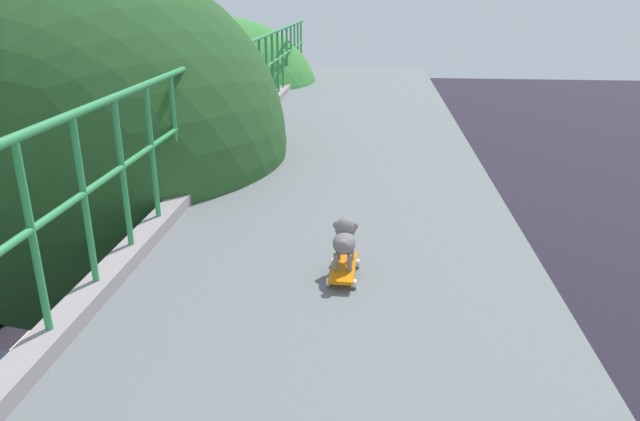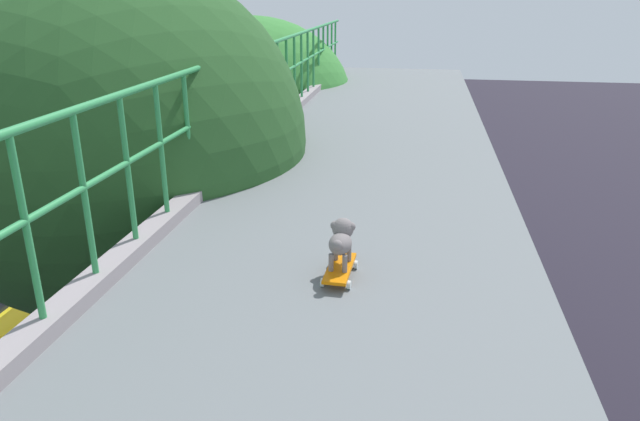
{
  "view_description": "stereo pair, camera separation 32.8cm",
  "coord_description": "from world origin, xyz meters",
  "px_view_note": "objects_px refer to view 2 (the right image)",
  "views": [
    {
      "loc": [
        1.58,
        -0.36,
        8.2
      ],
      "look_at": [
        1.21,
        3.83,
        6.63
      ],
      "focal_mm": 33.04,
      "sensor_mm": 36.0,
      "label": 1
    },
    {
      "loc": [
        1.91,
        -0.32,
        8.2
      ],
      "look_at": [
        1.21,
        3.83,
        6.63
      ],
      "focal_mm": 33.04,
      "sensor_mm": 36.0,
      "label": 2
    }
  ],
  "objects_px": {
    "car_silver_seventh": "(166,258)",
    "small_dog": "(341,238)",
    "city_bus": "(163,147)",
    "car_grey_fifth": "(44,393)",
    "toy_skateboard": "(340,269)"
  },
  "relations": [
    {
      "from": "car_grey_fifth",
      "to": "toy_skateboard",
      "type": "distance_m",
      "value": 9.85
    },
    {
      "from": "car_grey_fifth",
      "to": "car_silver_seventh",
      "type": "xyz_separation_m",
      "value": [
        -0.18,
        6.38,
        -0.02
      ]
    },
    {
      "from": "car_silver_seventh",
      "to": "small_dog",
      "type": "distance_m",
      "value": 14.25
    },
    {
      "from": "car_grey_fifth",
      "to": "toy_skateboard",
      "type": "relative_size",
      "value": 7.57
    },
    {
      "from": "car_grey_fifth",
      "to": "toy_skateboard",
      "type": "height_order",
      "value": "toy_skateboard"
    },
    {
      "from": "car_silver_seventh",
      "to": "toy_skateboard",
      "type": "xyz_separation_m",
      "value": [
        6.71,
        -11.17,
        5.63
      ]
    },
    {
      "from": "car_silver_seventh",
      "to": "city_bus",
      "type": "height_order",
      "value": "city_bus"
    },
    {
      "from": "city_bus",
      "to": "small_dog",
      "type": "bearing_deg",
      "value": -62.02
    },
    {
      "from": "car_grey_fifth",
      "to": "car_silver_seventh",
      "type": "bearing_deg",
      "value": 91.61
    },
    {
      "from": "small_dog",
      "to": "city_bus",
      "type": "bearing_deg",
      "value": 117.98
    },
    {
      "from": "city_bus",
      "to": "toy_skateboard",
      "type": "xyz_separation_m",
      "value": [
        10.36,
        -19.56,
        4.49
      ]
    },
    {
      "from": "city_bus",
      "to": "toy_skateboard",
      "type": "distance_m",
      "value": 22.59
    },
    {
      "from": "car_silver_seventh",
      "to": "small_dog",
      "type": "relative_size",
      "value": 10.42
    },
    {
      "from": "city_bus",
      "to": "small_dog",
      "type": "xyz_separation_m",
      "value": [
        10.36,
        -19.51,
        4.71
      ]
    },
    {
      "from": "city_bus",
      "to": "small_dog",
      "type": "distance_m",
      "value": 22.59
    }
  ]
}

